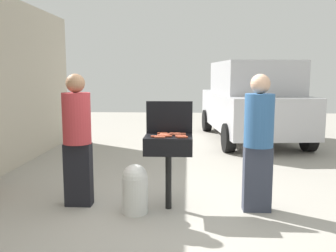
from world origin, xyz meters
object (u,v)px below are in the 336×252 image
(hot_dog_0, at_px, (167,136))
(hot_dog_13, at_px, (160,137))
(hot_dog_7, at_px, (162,133))
(propane_tank, at_px, (135,188))
(hot_dog_4, at_px, (176,134))
(person_right, at_px, (259,138))
(hot_dog_11, at_px, (164,135))
(bbq_grill, at_px, (168,147))
(hot_dog_10, at_px, (156,137))
(hot_dog_12, at_px, (181,134))
(hot_dog_3, at_px, (181,136))
(hot_dog_9, at_px, (165,134))
(parked_minivan, at_px, (252,101))
(person_left, at_px, (77,135))
(hot_dog_5, at_px, (175,133))
(hot_dog_2, at_px, (183,137))
(hot_dog_6, at_px, (162,135))
(hot_dog_1, at_px, (181,136))
(hot_dog_8, at_px, (165,135))

(hot_dog_0, height_order, hot_dog_13, same)
(hot_dog_7, height_order, propane_tank, hot_dog_7)
(hot_dog_4, distance_m, person_right, 1.02)
(hot_dog_11, bearing_deg, hot_dog_7, 104.54)
(bbq_grill, height_order, hot_dog_10, hot_dog_10)
(hot_dog_11, bearing_deg, hot_dog_12, 27.56)
(hot_dog_3, relative_size, hot_dog_9, 1.00)
(person_right, bearing_deg, hot_dog_4, -13.80)
(hot_dog_10, height_order, parked_minivan, parked_minivan)
(bbq_grill, xyz_separation_m, hot_dog_4, (0.09, 0.05, 0.16))
(person_left, bearing_deg, hot_dog_10, -25.19)
(person_left, bearing_deg, hot_dog_5, -11.67)
(hot_dog_2, bearing_deg, hot_dog_6, 154.52)
(hot_dog_3, distance_m, person_right, 0.96)
(bbq_grill, height_order, hot_dog_4, hot_dog_4)
(hot_dog_1, distance_m, hot_dog_10, 0.30)
(person_right, bearing_deg, hot_dog_5, -18.40)
(hot_dog_9, bearing_deg, hot_dog_5, 30.88)
(hot_dog_8, bearing_deg, hot_dog_10, -123.78)
(hot_dog_3, xyz_separation_m, person_left, (-1.34, 0.10, -0.02))
(hot_dog_1, bearing_deg, propane_tank, -172.27)
(hot_dog_10, bearing_deg, hot_dog_5, 49.77)
(hot_dog_13, bearing_deg, parked_minivan, 69.38)
(hot_dog_1, bearing_deg, hot_dog_9, 140.05)
(hot_dog_1, height_order, parked_minivan, parked_minivan)
(hot_dog_7, distance_m, parked_minivan, 5.34)
(hot_dog_1, distance_m, person_right, 0.96)
(hot_dog_5, xyz_separation_m, hot_dog_7, (-0.16, -0.01, 0.00))
(hot_dog_8, height_order, parked_minivan, parked_minivan)
(hot_dog_7, distance_m, hot_dog_9, 0.08)
(hot_dog_7, xyz_separation_m, hot_dog_8, (0.04, -0.10, 0.00))
(hot_dog_3, bearing_deg, hot_dog_6, 177.42)
(hot_dog_5, bearing_deg, person_right, -8.12)
(hot_dog_11, relative_size, parked_minivan, 0.03)
(hot_dog_4, bearing_deg, hot_dog_12, 43.23)
(hot_dog_4, xyz_separation_m, parked_minivan, (1.79, 5.04, 0.07))
(hot_dog_7, bearing_deg, hot_dog_2, -47.11)
(hot_dog_3, height_order, hot_dog_11, same)
(hot_dog_0, bearing_deg, parked_minivan, 69.88)
(hot_dog_0, relative_size, hot_dog_6, 1.00)
(hot_dog_9, height_order, hot_dog_12, same)
(hot_dog_4, height_order, hot_dog_13, same)
(bbq_grill, relative_size, hot_dog_12, 7.26)
(hot_dog_9, bearing_deg, hot_dog_6, -107.56)
(hot_dog_10, xyz_separation_m, propane_tank, (-0.26, -0.05, -0.64))
(hot_dog_7, bearing_deg, hot_dog_10, -103.34)
(parked_minivan, bearing_deg, hot_dog_5, 64.01)
(hot_dog_4, relative_size, parked_minivan, 0.03)
(hot_dog_11, height_order, hot_dog_12, same)
(hot_dog_11, height_order, person_left, person_left)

